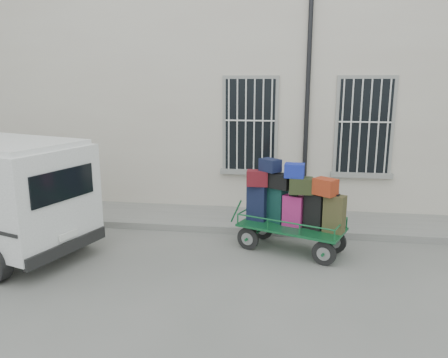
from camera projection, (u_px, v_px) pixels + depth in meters
name	position (u px, v px, depth m)	size (l,w,h in m)	color
ground	(256.00, 260.00, 8.23)	(80.00, 80.00, 0.00)	#60615C
building	(271.00, 91.00, 12.87)	(24.00, 5.15, 6.00)	beige
sidewalk	(263.00, 220.00, 10.33)	(24.00, 1.70, 0.15)	slate
luggage_cart	(291.00, 206.00, 8.50)	(2.38, 1.59, 1.81)	black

